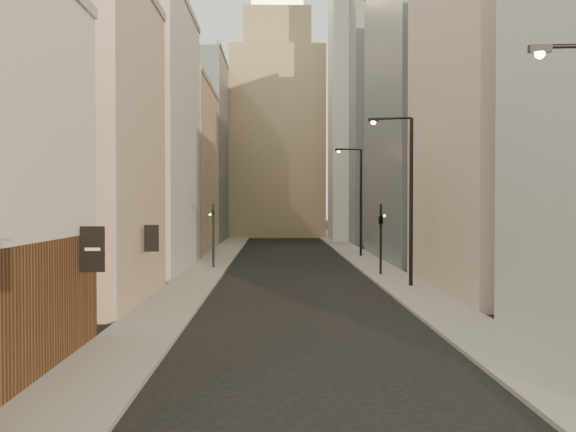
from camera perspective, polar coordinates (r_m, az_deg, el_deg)
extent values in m
cube|color=gray|center=(62.41, -5.91, -3.44)|extent=(3.00, 140.00, 0.15)
cube|color=gray|center=(62.69, 6.04, -3.42)|extent=(3.00, 140.00, 0.15)
cube|color=black|center=(21.88, -17.00, -2.84)|extent=(0.80, 0.08, 1.50)
cube|color=black|center=(31.61, -12.04, -1.94)|extent=(0.70, 0.08, 1.30)
cube|color=tan|center=(34.80, -19.11, 5.88)|extent=(8.00, 12.00, 16.00)
cube|color=#9FA0A4|center=(50.38, -13.47, 6.73)|extent=(8.00, 16.00, 20.00)
cube|color=tan|center=(67.92, -10.21, 4.04)|extent=(8.00, 18.00, 17.00)
cube|color=gray|center=(87.92, -8.16, 5.68)|extent=(8.00, 20.00, 24.00)
cube|color=tan|center=(39.62, 18.72, 8.21)|extent=(8.00, 16.00, 20.00)
cube|color=gray|center=(59.06, 12.05, 8.85)|extent=(8.00, 20.00, 26.00)
cube|color=gray|center=(89.40, 11.72, 14.03)|extent=(20.00, 22.00, 50.00)
cube|color=tan|center=(99.39, -0.96, 6.33)|extent=(14.00, 14.00, 28.00)
cube|color=tan|center=(102.32, -0.96, 15.86)|extent=(10.00, 10.00, 6.00)
cube|color=silver|center=(86.57, 6.46, 9.09)|extent=(8.00, 8.00, 34.00)
cube|color=black|center=(17.69, 21.48, 13.67)|extent=(0.57, 0.27, 0.18)
sphere|color=#FF953F|center=(17.66, 21.48, 13.26)|extent=(0.24, 0.24, 0.24)
cylinder|color=black|center=(38.98, 10.89, 1.13)|extent=(0.23, 0.23, 10.17)
cylinder|color=black|center=(39.34, 9.26, 8.56)|extent=(2.23, 0.65, 0.14)
cube|color=black|center=(39.41, 7.60, 8.47)|extent=(0.66, 0.38, 0.20)
sphere|color=#FF953F|center=(39.39, 7.60, 8.26)|extent=(0.27, 0.27, 0.27)
cylinder|color=black|center=(60.13, 6.50, 1.11)|extent=(0.22, 0.22, 10.05)
cylinder|color=black|center=(59.90, 5.53, 5.92)|extent=(2.18, 0.74, 0.13)
cube|color=black|center=(59.48, 4.53, 5.90)|extent=(0.66, 0.40, 0.20)
sphere|color=#FF953F|center=(59.46, 4.53, 5.76)|extent=(0.27, 0.27, 0.27)
cylinder|color=black|center=(49.50, -6.65, -1.84)|extent=(0.16, 0.16, 5.00)
imported|color=black|center=(49.44, -6.66, 0.13)|extent=(0.52, 0.52, 1.20)
sphere|color=#19E533|center=(49.47, -6.95, 0.13)|extent=(0.16, 0.16, 0.16)
cylinder|color=black|center=(44.94, 8.24, -2.15)|extent=(0.16, 0.16, 5.00)
imported|color=black|center=(44.87, 8.25, 0.02)|extent=(0.57, 0.57, 1.27)
sphere|color=#19E533|center=(44.91, 8.57, 0.02)|extent=(0.16, 0.16, 0.16)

